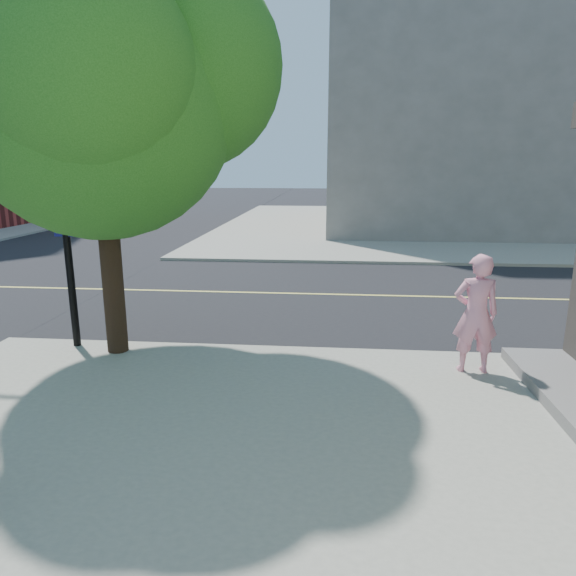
# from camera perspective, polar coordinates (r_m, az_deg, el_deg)

# --- Properties ---
(ground) EXTENTS (140.00, 140.00, 0.00)m
(ground) POSITION_cam_1_polar(r_m,az_deg,el_deg) (11.11, -24.30, -5.78)
(ground) COLOR black
(ground) RESTS_ON ground
(road_ew) EXTENTS (140.00, 9.00, 0.01)m
(road_ew) POSITION_cam_1_polar(r_m,az_deg,el_deg) (15.01, -16.00, -0.24)
(road_ew) COLOR black
(road_ew) RESTS_ON ground
(sidewalk_ne) EXTENTS (29.00, 25.00, 0.12)m
(sidewalk_ne) POSITION_cam_1_polar(r_m,az_deg,el_deg) (31.81, 20.10, 6.62)
(sidewalk_ne) COLOR gray
(sidewalk_ne) RESTS_ON ground
(filler_ne) EXTENTS (18.00, 16.00, 14.00)m
(filler_ne) POSITION_cam_1_polar(r_m,az_deg,el_deg) (32.45, 21.84, 19.13)
(filler_ne) COLOR slate
(filler_ne) RESTS_ON sidewalk_ne
(man_on_phone) EXTENTS (0.72, 0.48, 1.97)m
(man_on_phone) POSITION_cam_1_polar(r_m,az_deg,el_deg) (8.82, 20.20, -2.71)
(man_on_phone) COLOR pink
(man_on_phone) RESTS_ON sidewalk_se
(street_tree) EXTENTS (5.69, 5.18, 7.56)m
(street_tree) POSITION_cam_1_polar(r_m,az_deg,el_deg) (9.52, -19.92, 22.15)
(street_tree) COLOR black
(street_tree) RESTS_ON sidewalk_se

